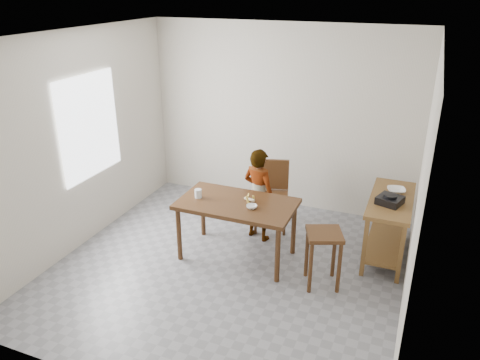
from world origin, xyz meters
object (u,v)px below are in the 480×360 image
at_px(dining_table, 237,230).
at_px(dining_chair, 271,197).
at_px(stool, 323,259).
at_px(prep_counter, 388,228).
at_px(child, 259,195).

xyz_separation_m(dining_table, dining_chair, (0.15, 0.86, 0.10)).
height_order(dining_table, stool, dining_table).
xyz_separation_m(dining_table, prep_counter, (1.72, 0.70, 0.03)).
distance_m(child, dining_chair, 0.36).
bearing_deg(dining_table, dining_chair, 79.78).
bearing_deg(prep_counter, dining_table, -157.85).
relative_size(prep_counter, child, 0.95).
height_order(dining_table, prep_counter, prep_counter).
xyz_separation_m(prep_counter, child, (-1.64, -0.15, 0.23)).
bearing_deg(dining_table, child, 81.33).
relative_size(prep_counter, dining_chair, 1.28).
distance_m(dining_table, child, 0.61).
height_order(prep_counter, stool, prep_counter).
xyz_separation_m(dining_chair, stool, (0.96, -1.05, -0.14)).
xyz_separation_m(dining_table, child, (0.08, 0.55, 0.25)).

